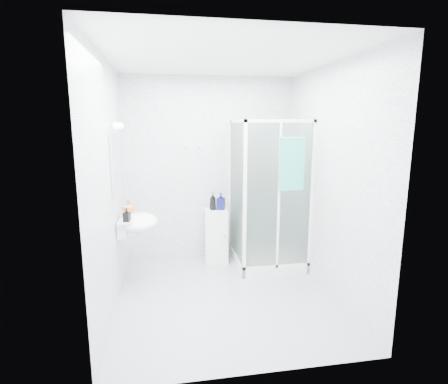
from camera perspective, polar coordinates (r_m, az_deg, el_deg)
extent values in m
cube|color=white|center=(3.76, 0.14, 1.22)|extent=(2.40, 2.60, 2.60)
cube|color=#A5A8AA|center=(4.18, 0.13, -16.58)|extent=(2.40, 2.60, 0.01)
cube|color=white|center=(3.77, 0.15, 21.06)|extent=(2.40, 2.60, 0.01)
cube|color=white|center=(5.07, 6.99, -10.85)|extent=(0.90, 0.90, 0.12)
cube|color=white|center=(4.60, 2.32, 11.49)|extent=(0.04, 0.90, 0.04)
cube|color=white|center=(4.30, 9.25, 11.40)|extent=(0.90, 0.04, 0.04)
cube|color=white|center=(4.29, 3.40, -1.68)|extent=(0.04, 0.04, 2.00)
cube|color=white|center=(4.69, 2.11, -0.08)|extent=(0.02, 0.82, 1.84)
cube|color=white|center=(4.39, 8.92, -0.97)|extent=(0.82, 0.02, 1.84)
cube|color=white|center=(4.39, 8.88, -0.95)|extent=(0.03, 0.04, 1.84)
cylinder|color=silver|center=(5.12, 6.08, 4.31)|extent=(0.02, 0.02, 1.00)
cylinder|color=silver|center=(5.06, 6.28, 9.57)|extent=(0.09, 0.05, 0.09)
cylinder|color=silver|center=(5.20, 6.46, 1.07)|extent=(0.12, 0.04, 0.12)
cylinder|color=silver|center=(4.37, 12.86, 8.63)|extent=(0.03, 0.05, 0.03)
cube|color=white|center=(4.30, -16.13, -5.49)|extent=(0.10, 0.40, 0.18)
ellipsoid|color=white|center=(4.27, -13.76, -4.80)|extent=(0.46, 0.56, 0.20)
cube|color=white|center=(4.27, -15.40, -4.19)|extent=(0.16, 0.50, 0.02)
cylinder|color=silver|center=(4.26, -16.26, -3.17)|extent=(0.04, 0.04, 0.16)
cylinder|color=silver|center=(4.24, -15.64, -2.30)|extent=(0.12, 0.02, 0.02)
cube|color=white|center=(4.16, -17.29, 4.45)|extent=(0.02, 0.60, 0.70)
cylinder|color=silver|center=(3.98, -17.72, 10.22)|extent=(0.05, 0.04, 0.04)
sphere|color=white|center=(3.98, -17.14, 10.25)|extent=(0.08, 0.08, 0.08)
cylinder|color=silver|center=(4.30, -17.14, 10.26)|extent=(0.05, 0.04, 0.04)
sphere|color=white|center=(4.29, -16.60, 10.29)|extent=(0.08, 0.08, 0.08)
cylinder|color=silver|center=(4.94, -6.42, 7.21)|extent=(0.02, 0.04, 0.02)
sphere|color=silver|center=(4.92, -6.41, 7.19)|extent=(0.03, 0.03, 0.03)
cylinder|color=silver|center=(4.96, -4.10, 7.26)|extent=(0.02, 0.04, 0.02)
sphere|color=silver|center=(4.93, -4.07, 7.25)|extent=(0.03, 0.03, 0.03)
cube|color=white|center=(5.01, -1.28, -7.13)|extent=(0.34, 0.34, 0.76)
cube|color=white|center=(4.87, -1.02, -7.68)|extent=(0.28, 0.03, 0.65)
sphere|color=orange|center=(4.85, 0.20, -7.26)|extent=(0.03, 0.03, 0.03)
cube|color=teal|center=(4.32, 11.05, 4.38)|extent=(0.30, 0.04, 0.63)
cylinder|color=teal|center=(4.30, 11.21, 8.54)|extent=(0.30, 0.04, 0.04)
imported|color=black|center=(4.87, -1.84, -1.53)|extent=(0.11, 0.11, 0.24)
imported|color=#0C0F48|center=(4.89, -0.53, -1.50)|extent=(0.14, 0.14, 0.24)
imported|color=#CA5E17|center=(4.38, -15.31, -2.42)|extent=(0.19, 0.19, 0.18)
imported|color=black|center=(4.07, -15.59, -3.62)|extent=(0.09, 0.09, 0.16)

